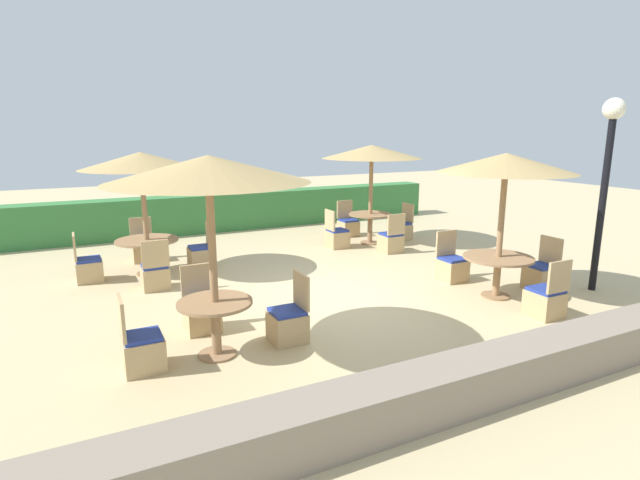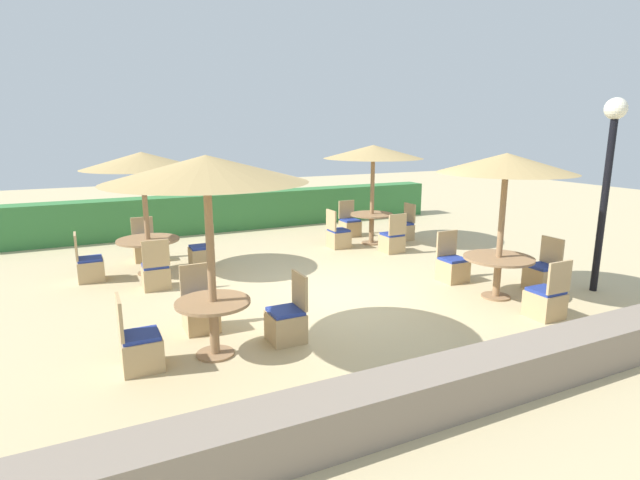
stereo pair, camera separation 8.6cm
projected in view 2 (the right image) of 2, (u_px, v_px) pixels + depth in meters
The scene contains 26 objects.
ground_plane at pixel (335, 299), 8.45m from camera, with size 40.00×40.00×0.00m, color #C6B284.
hedge_row at pixel (228, 211), 14.12m from camera, with size 13.00×0.70×1.04m, color #387A3D.
stone_border at pixel (489, 376), 5.31m from camera, with size 10.00×0.56×0.49m, color gray.
lamp_post at pixel (610, 157), 8.37m from camera, with size 0.36×0.36×3.32m.
parasol_front_left at pixel (206, 170), 5.85m from camera, with size 2.42×2.42×2.52m.
round_table_front_left at pixel (213, 315), 6.24m from camera, with size 0.94×0.94×0.73m.
patio_chair_front_left_north at pixel (201, 312), 7.10m from camera, with size 0.46×0.46×0.93m.
patio_chair_front_left_west at pixel (140, 349), 5.93m from camera, with size 0.46×0.46×0.93m.
patio_chair_front_left_east at pixel (287, 322), 6.73m from camera, with size 0.46×0.46×0.93m.
parasol_back_left at pixel (142, 161), 9.44m from camera, with size 2.24×2.24×2.39m.
round_table_back_left at pixel (148, 245), 9.80m from camera, with size 1.20×1.20×0.70m.
patio_chair_back_left_south at pixel (156, 274), 8.94m from camera, with size 0.46×0.46×0.93m.
patio_chair_back_left_east at pixel (202, 254), 10.35m from camera, with size 0.46×0.46×0.93m.
patio_chair_back_left_west at pixel (90, 267), 9.39m from camera, with size 0.46×0.46×0.93m.
patio_chair_back_left_north at pixel (145, 249), 10.85m from camera, with size 0.46×0.46×0.93m.
parasol_front_right at pixel (506, 164), 8.03m from camera, with size 2.21×2.21×2.44m.
round_table_front_right at pixel (498, 265), 8.40m from camera, with size 1.16×1.16×0.71m.
patio_chair_front_right_south at pixel (546, 301), 7.56m from camera, with size 0.46×0.46×0.93m.
patio_chair_front_right_north at pixel (452, 267), 9.39m from camera, with size 0.46×0.46×0.93m.
patio_chair_front_right_east at pixel (542, 275), 8.90m from camera, with size 0.46×0.46×0.93m.
parasol_back_right at pixel (373, 152), 12.01m from camera, with size 2.41×2.41×2.43m.
round_table_back_right at pixel (372, 220), 12.37m from camera, with size 1.05×1.05×0.76m.
patio_chair_back_right_south at pixel (392, 241), 11.56m from camera, with size 0.46×0.46×0.93m.
patio_chair_back_right_north at pixel (350, 226), 13.34m from camera, with size 0.46×0.46×0.93m.
patio_chair_back_right_east at pixel (403, 230), 12.89m from camera, with size 0.46×0.46×0.93m.
patio_chair_back_right_west at pixel (338, 237), 12.02m from camera, with size 0.46×0.46×0.93m.
Camera 2 is at (-3.75, -7.10, 2.83)m, focal length 28.00 mm.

